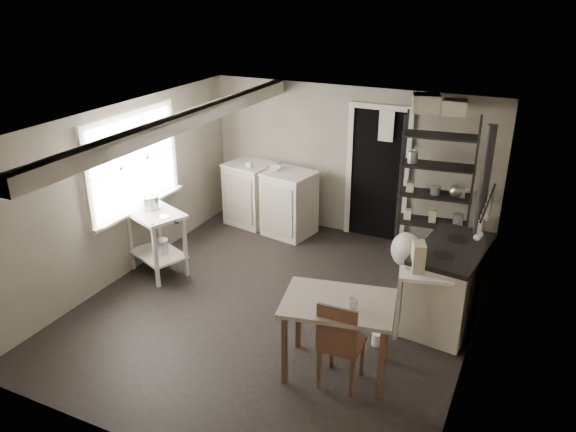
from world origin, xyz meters
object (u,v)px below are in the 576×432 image
at_px(prep_table, 158,246).
at_px(chair, 342,340).
at_px(flour_sack, 406,251).
at_px(stockpot, 149,205).
at_px(work_table, 337,339).
at_px(base_cabinets, 270,201).
at_px(shelf_rack, 435,196).
at_px(stove, 448,288).

xyz_separation_m(prep_table, chair, (3.04, -1.07, 0.08)).
distance_m(chair, flour_sack, 2.68).
distance_m(prep_table, stockpot, 0.56).
distance_m(work_table, chair, 0.19).
distance_m(base_cabinets, shelf_rack, 2.60).
height_order(base_cabinets, chair, same).
bearing_deg(stove, stockpot, -166.87).
distance_m(stockpot, flour_sack, 3.57).
height_order(shelf_rack, work_table, shelf_rack).
xyz_separation_m(stockpot, base_cabinets, (0.83, 1.91, -0.48)).
height_order(stove, chair, chair).
bearing_deg(stockpot, stove, 5.83).
relative_size(prep_table, shelf_rack, 0.43).
height_order(shelf_rack, flour_sack, shelf_rack).
bearing_deg(shelf_rack, stove, -77.63).
height_order(stockpot, shelf_rack, shelf_rack).
relative_size(base_cabinets, flour_sack, 3.03).
distance_m(stove, work_table, 1.65).
bearing_deg(base_cabinets, stockpot, -103.14).
xyz_separation_m(base_cabinets, work_table, (2.25, -2.93, -0.08)).
distance_m(prep_table, shelf_rack, 3.86).
bearing_deg(work_table, stove, 59.34).
relative_size(prep_table, flour_sack, 1.75).
bearing_deg(stockpot, shelf_rack, 29.90).
bearing_deg(flour_sack, work_table, -91.57).
xyz_separation_m(stockpot, flour_sack, (3.14, 1.53, -0.70)).
distance_m(stockpot, work_table, 3.29).
bearing_deg(chair, shelf_rack, 85.21).
xyz_separation_m(base_cabinets, chair, (2.35, -3.05, 0.03)).
xyz_separation_m(stockpot, chair, (3.17, -1.14, -0.45)).
distance_m(stockpot, chair, 3.40).
bearing_deg(prep_table, stove, 7.17).
distance_m(shelf_rack, stove, 1.71).
bearing_deg(shelf_rack, work_table, -102.51).
xyz_separation_m(work_table, flour_sack, (0.07, 2.55, -0.14)).
bearing_deg(prep_table, base_cabinets, 70.85).
relative_size(chair, flour_sack, 1.89).
height_order(base_cabinets, work_table, base_cabinets).
bearing_deg(work_table, chair, -51.55).
xyz_separation_m(base_cabinets, flour_sack, (2.32, -0.38, -0.22)).
distance_m(stockpot, shelf_rack, 3.90).
distance_m(base_cabinets, chair, 3.85).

